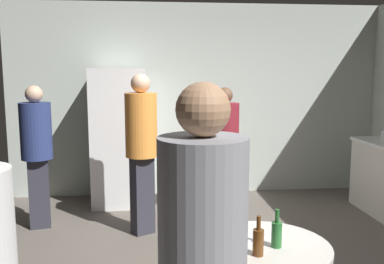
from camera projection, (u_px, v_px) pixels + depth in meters
name	position (u px, v px, depth m)	size (l,w,h in m)	color
wall_back	(199.00, 100.00, 5.97)	(5.32, 0.06, 2.70)	beige
refrigerator	(119.00, 137.00, 5.51)	(0.70, 0.68, 1.80)	white
foreground_table	(263.00, 261.00, 2.51)	(0.80, 0.80, 0.73)	beige
beer_bottle_amber	(239.00, 243.00, 2.31)	(0.06, 0.06, 0.23)	#8C5919
beer_bottle_brown	(258.00, 241.00, 2.34)	(0.06, 0.06, 0.23)	#593314
beer_bottle_green	(277.00, 233.00, 2.45)	(0.06, 0.06, 0.23)	#26662D
beer_bottle_clear	(233.00, 223.00, 2.63)	(0.06, 0.06, 0.23)	silver
plastic_cup_blue	(235.00, 233.00, 2.54)	(0.08, 0.08, 0.11)	blue
person_in_maroon_shirt	(224.00, 143.00, 4.94)	(0.34, 0.34, 1.58)	#2D2D38
person_in_navy_shirt	(37.00, 146.00, 4.64)	(0.41, 0.41, 1.61)	#2D2D38
person_in_orange_shirt	(141.00, 141.00, 4.46)	(0.46, 0.46, 1.74)	#2D2D38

